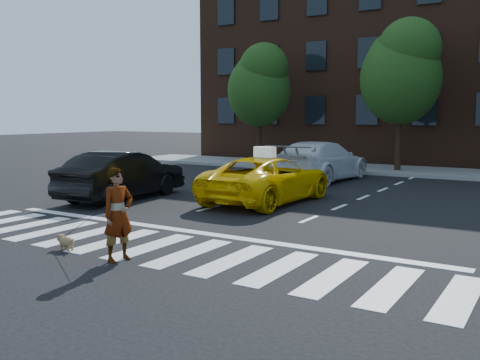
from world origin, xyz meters
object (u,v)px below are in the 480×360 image
Objects in this scene: taxi at (268,179)px; woman at (118,215)px; tree_mid at (402,68)px; dog at (65,241)px; black_sedan at (123,175)px; white_suv at (321,161)px; tree_left at (260,83)px.

woman reaches higher than taxi.
tree_mid is 12.95× the size of dog.
woman is (-0.34, -18.10, -3.97)m from tree_mid.
woman is at bearing 98.82° from taxi.
tree_mid is at bearing -117.28° from black_sedan.
white_suv is at bearing 97.00° from dog.
tree_left is 19.78m from woman.
dog is at bearing 101.04° from woman.
taxi is 2.93× the size of woman.
black_sedan is (1.97, -12.55, -3.66)m from tree_left.
woman reaches higher than dog.
black_sedan is 8.63× the size of dog.
tree_left is at bearing -84.58° from black_sedan.
tree_left is at bearing 32.81° from woman.
woman is (7.16, -18.10, -3.56)m from tree_left.
tree_left reaches higher than dog.
tree_mid is 18.77m from dog.
taxi is at bearing 91.90° from dog.
taxi is (-1.22, -10.64, -4.14)m from tree_mid.
tree_left is 19.43m from dog.
dog is at bearing 87.49° from taxi.
white_suv is (-1.93, -4.73, -4.03)m from tree_mid.
woman is at bearing 129.64° from black_sedan.
dog is (-0.60, -7.45, -0.53)m from taxi.
woman is at bearing 99.62° from white_suv.
black_sedan is 0.83× the size of white_suv.
black_sedan is at bearing -81.10° from tree_left.
white_suv is at bearing -112.26° from tree_mid.
black_sedan is 7.60m from woman.
tree_left is 13.22m from black_sedan.
tree_mid is 18.53m from woman.
tree_left reaches higher than white_suv.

